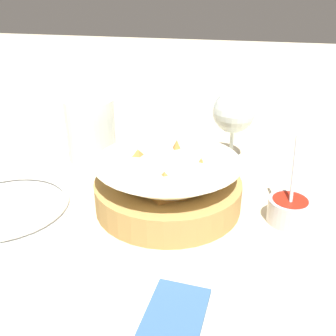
{
  "coord_description": "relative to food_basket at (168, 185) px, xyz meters",
  "views": [
    {
      "loc": [
        -0.47,
        -0.1,
        0.31
      ],
      "look_at": [
        0.01,
        0.03,
        0.06
      ],
      "focal_mm": 40.0,
      "sensor_mm": 36.0,
      "label": 1
    }
  ],
  "objects": [
    {
      "name": "side_plate",
      "position": [
        -0.08,
        0.23,
        -0.03
      ],
      "size": [
        0.19,
        0.19,
        0.01
      ],
      "color": "white",
      "rests_on": "ground_plane"
    },
    {
      "name": "food_basket",
      "position": [
        0.0,
        0.0,
        0.0
      ],
      "size": [
        0.22,
        0.22,
        0.09
      ],
      "color": "#B2894C",
      "rests_on": "ground_plane"
    },
    {
      "name": "beer_mug",
      "position": [
        0.14,
        0.19,
        0.02
      ],
      "size": [
        0.14,
        0.09,
        0.12
      ],
      "color": "silver",
      "rests_on": "ground_plane"
    },
    {
      "name": "sauce_cup",
      "position": [
        -0.0,
        -0.18,
        -0.02
      ],
      "size": [
        0.07,
        0.06,
        0.12
      ],
      "color": "#B7B7BC",
      "rests_on": "ground_plane"
    },
    {
      "name": "wine_glass",
      "position": [
        0.19,
        -0.08,
        0.06
      ],
      "size": [
        0.08,
        0.08,
        0.14
      ],
      "color": "silver",
      "rests_on": "ground_plane"
    },
    {
      "name": "napkin",
      "position": [
        -0.22,
        -0.06,
        -0.03
      ],
      "size": [
        0.1,
        0.06,
        0.01
      ],
      "color": "#38608E",
      "rests_on": "ground_plane"
    },
    {
      "name": "ground_plane",
      "position": [
        -0.01,
        -0.03,
        -0.04
      ],
      "size": [
        4.0,
        4.0,
        0.0
      ],
      "primitive_type": "plane",
      "color": "beige"
    }
  ]
}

